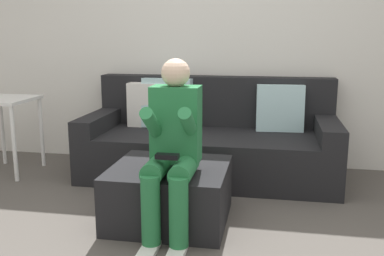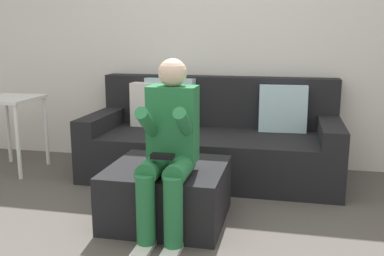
{
  "view_description": "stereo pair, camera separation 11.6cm",
  "coord_description": "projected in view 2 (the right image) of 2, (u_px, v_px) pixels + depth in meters",
  "views": [
    {
      "loc": [
        0.57,
        -2.24,
        1.27
      ],
      "look_at": [
        -0.05,
        1.07,
        0.55
      ],
      "focal_mm": 41.32,
      "sensor_mm": 36.0,
      "label": 1
    },
    {
      "loc": [
        0.68,
        -2.22,
        1.27
      ],
      "look_at": [
        -0.05,
        1.07,
        0.55
      ],
      "focal_mm": 41.32,
      "sensor_mm": 36.0,
      "label": 2
    }
  ],
  "objects": [
    {
      "name": "person_seated",
      "position": [
        169.0,
        145.0,
        2.76
      ],
      "size": [
        0.31,
        0.6,
        1.13
      ],
      "color": "#26723F",
      "rests_on": "ground_plane"
    },
    {
      "name": "couch_sectional",
      "position": [
        211.0,
        141.0,
        4.04
      ],
      "size": [
        2.24,
        0.96,
        0.88
      ],
      "color": "black",
      "rests_on": "ground_plane"
    },
    {
      "name": "ottoman",
      "position": [
        167.0,
        193.0,
        3.05
      ],
      "size": [
        0.79,
        0.74,
        0.39
      ],
      "primitive_type": "cube",
      "color": "black",
      "rests_on": "ground_plane"
    },
    {
      "name": "wall_back",
      "position": [
        219.0,
        35.0,
        4.27
      ],
      "size": [
        6.01,
        0.1,
        2.52
      ],
      "primitive_type": "cube",
      "color": "silver",
      "rests_on": "ground_plane"
    },
    {
      "name": "side_table",
      "position": [
        11.0,
        110.0,
        4.11
      ],
      "size": [
        0.48,
        0.53,
        0.7
      ],
      "color": "white",
      "rests_on": "ground_plane"
    }
  ]
}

